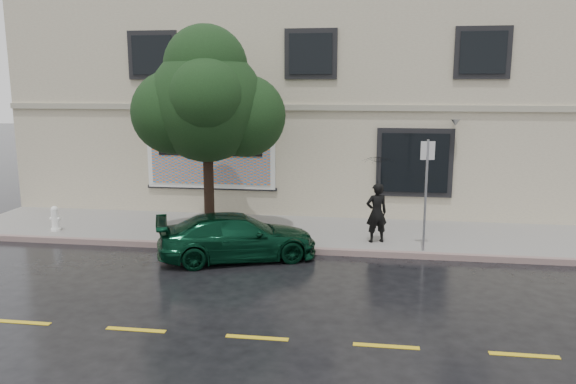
# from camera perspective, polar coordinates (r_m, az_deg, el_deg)

# --- Properties ---
(ground) EXTENTS (90.00, 90.00, 0.00)m
(ground) POSITION_cam_1_polar(r_m,az_deg,el_deg) (13.21, -0.13, -8.12)
(ground) COLOR black
(ground) RESTS_ON ground
(sidewalk) EXTENTS (20.00, 3.50, 0.15)m
(sidewalk) POSITION_cam_1_polar(r_m,az_deg,el_deg) (16.27, 1.56, -4.17)
(sidewalk) COLOR gray
(sidewalk) RESTS_ON ground
(curb) EXTENTS (20.00, 0.18, 0.16)m
(curb) POSITION_cam_1_polar(r_m,az_deg,el_deg) (14.60, 0.74, -5.94)
(curb) COLOR slate
(curb) RESTS_ON ground
(road_marking) EXTENTS (19.00, 0.12, 0.01)m
(road_marking) POSITION_cam_1_polar(r_m,az_deg,el_deg) (10.02, -3.17, -14.56)
(road_marking) COLOR gold
(road_marking) RESTS_ON ground
(building) EXTENTS (20.00, 8.12, 7.00)m
(building) POSITION_cam_1_polar(r_m,az_deg,el_deg) (21.44, 3.45, 8.74)
(building) COLOR beige
(building) RESTS_ON ground
(billboard) EXTENTS (4.30, 0.16, 2.20)m
(billboard) POSITION_cam_1_polar(r_m,az_deg,el_deg) (18.13, -7.89, 3.67)
(billboard) COLOR white
(billboard) RESTS_ON ground
(car) EXTENTS (4.28, 3.02, 1.14)m
(car) POSITION_cam_1_polar(r_m,az_deg,el_deg) (14.06, -5.17, -4.55)
(car) COLOR black
(car) RESTS_ON ground
(pedestrian) EXTENTS (0.68, 0.56, 1.60)m
(pedestrian) POSITION_cam_1_polar(r_m,az_deg,el_deg) (15.07, 8.98, -2.10)
(pedestrian) COLOR black
(pedestrian) RESTS_ON sidewalk
(umbrella) EXTENTS (1.10, 1.10, 0.66)m
(umbrella) POSITION_cam_1_polar(r_m,az_deg,el_deg) (14.86, 9.11, 2.15)
(umbrella) COLOR black
(umbrella) RESTS_ON pedestrian
(street_tree) EXTENTS (3.07, 3.07, 5.17)m
(street_tree) POSITION_cam_1_polar(r_m,az_deg,el_deg) (15.19, -8.27, 8.77)
(street_tree) COLOR black
(street_tree) RESTS_ON sidewalk
(fire_hydrant) EXTENTS (0.30, 0.28, 0.73)m
(fire_hydrant) POSITION_cam_1_polar(r_m,az_deg,el_deg) (17.45, -22.58, -2.53)
(fire_hydrant) COLOR white
(fire_hydrant) RESTS_ON sidewalk
(sign_pole) EXTENTS (0.35, 0.07, 2.82)m
(sign_pole) POSITION_cam_1_polar(r_m,az_deg,el_deg) (14.34, 13.85, 0.63)
(sign_pole) COLOR gray
(sign_pole) RESTS_ON sidewalk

